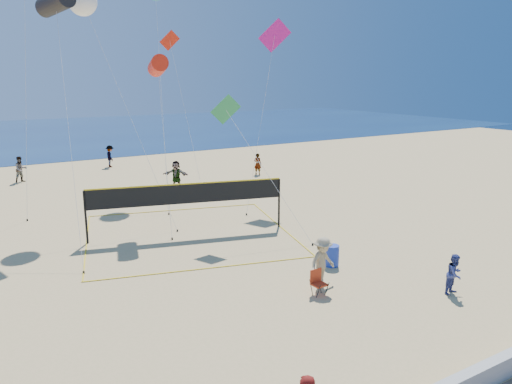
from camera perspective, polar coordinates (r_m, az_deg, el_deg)
ground at (r=14.21m, az=7.27°, el=-18.58°), size 120.00×120.00×0.00m
ocean at (r=72.13m, az=-25.36°, el=5.90°), size 140.00×50.00×0.03m
bystander_a at (r=18.91m, az=21.76°, el=-8.71°), size 0.79×0.67×1.45m
bystander_b at (r=18.25m, az=7.62°, el=-7.95°), size 1.32×0.93×1.85m
far_person_1 at (r=34.10m, az=-9.11°, el=1.94°), size 1.68×1.63×1.91m
far_person_2 at (r=38.68m, az=0.19°, el=3.23°), size 0.66×0.72×1.66m
far_person_3 at (r=39.63m, az=-25.30°, el=2.36°), size 1.09×0.97×1.86m
far_person_4 at (r=43.65m, az=-16.33°, el=3.94°), size 0.76×1.23×1.83m
camp_chair at (r=17.74m, az=7.06°, el=-10.04°), size 0.50×0.62×1.00m
trash_barrel at (r=20.39m, az=8.66°, el=-7.19°), size 0.75×0.75×0.86m
volleyball_net at (r=23.91m, az=-7.87°, el=-0.84°), size 11.52×11.42×2.53m
kite_1 at (r=27.37m, az=-21.95°, el=19.40°), size 2.15×9.07×11.51m
kite_2 at (r=26.42m, az=-11.15°, el=13.95°), size 1.79×4.89×8.52m
kite_4 at (r=23.55m, az=-2.90°, el=8.51°), size 2.93×4.34×6.65m
kite_5 at (r=31.32m, az=2.04°, el=16.75°), size 5.00×3.90×10.86m
kite_6 at (r=28.92m, az=-19.21°, el=19.86°), size 3.32×6.87×11.94m
kite_9 at (r=38.20m, az=-9.60°, el=15.69°), size 1.41×5.41×10.76m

